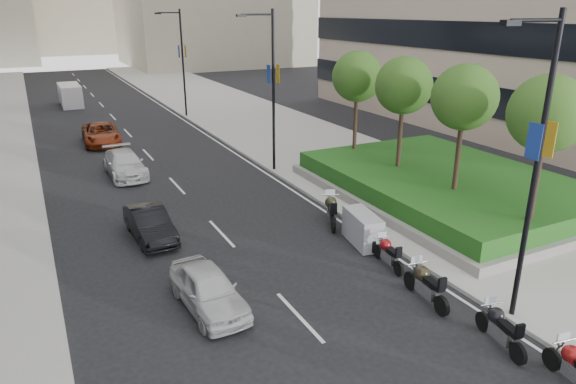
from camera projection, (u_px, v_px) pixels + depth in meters
ground at (424, 380)px, 13.12m from camera, size 160.00×160.00×0.00m
sidewalk_right at (263, 124)px, 42.13m from camera, size 10.00×100.00×0.15m
lane_edge at (201, 131)px, 39.89m from camera, size 0.12×100.00×0.01m
lane_centre at (133, 138)px, 37.68m from camera, size 0.12×100.00×0.01m
planter at (445, 192)px, 25.66m from camera, size 10.00×14.00×0.40m
hedge at (447, 180)px, 25.46m from camera, size 9.40×13.40×0.80m
tree_0 at (548, 114)px, 18.27m from camera, size 2.80×2.80×6.30m
tree_1 at (464, 98)px, 21.63m from camera, size 2.80×2.80×6.30m
tree_2 at (404, 86)px, 24.99m from camera, size 2.80×2.80×6.30m
tree_3 at (357, 77)px, 28.36m from camera, size 2.80×2.80×6.30m
lamp_post_0 at (534, 160)px, 14.02m from camera, size 2.34×0.45×9.00m
lamp_post_1 at (271, 84)px, 28.30m from camera, size 2.34×0.45×9.00m
lamp_post_2 at (181, 58)px, 43.42m from camera, size 2.34×0.45×9.00m
motorcycle_2 at (500, 328)px, 14.31m from camera, size 0.74×2.12×1.07m
motorcycle_3 at (425, 284)px, 16.48m from camera, size 0.77×2.31×1.15m
motorcycle_4 at (388, 253)px, 18.76m from camera, size 0.67×2.01×1.00m
motorcycle_5 at (362, 229)px, 20.56m from camera, size 1.23×2.27×1.31m
motorcycle_6 at (331, 210)px, 22.46m from camera, size 1.19×2.23×1.20m
car_a at (208, 289)px, 16.10m from camera, size 1.81×3.99×1.33m
car_b at (150, 224)px, 21.06m from camera, size 1.53×3.96×1.29m
car_c at (125, 164)px, 29.09m from camera, size 1.98×4.76×1.37m
car_d at (101, 134)px, 36.03m from camera, size 2.63×5.25×1.43m
delivery_van at (71, 96)px, 50.05m from camera, size 1.88×4.91×2.06m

